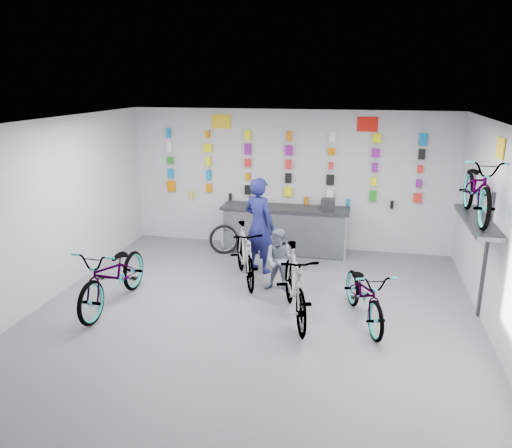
% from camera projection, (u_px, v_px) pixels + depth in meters
% --- Properties ---
extents(floor, '(8.00, 8.00, 0.00)m').
position_uv_depth(floor, '(247.00, 328.00, 7.50)').
color(floor, '#535358').
rests_on(floor, ground).
extents(ceiling, '(8.00, 8.00, 0.00)m').
position_uv_depth(ceiling, '(246.00, 126.00, 6.66)').
color(ceiling, white).
rests_on(ceiling, wall_back).
extents(wall_back, '(7.00, 0.00, 7.00)m').
position_uv_depth(wall_back, '(289.00, 180.00, 10.83)').
color(wall_back, '#BABABD').
rests_on(wall_back, floor).
extents(wall_front, '(7.00, 0.00, 7.00)m').
position_uv_depth(wall_front, '(108.00, 408.00, 3.32)').
color(wall_front, '#BABABD').
rests_on(wall_front, floor).
extents(wall_left, '(0.00, 8.00, 8.00)m').
position_uv_depth(wall_left, '(29.00, 219.00, 7.79)').
color(wall_left, '#BABABD').
rests_on(wall_left, floor).
extents(counter, '(2.70, 0.66, 1.00)m').
position_uv_depth(counter, '(285.00, 230.00, 10.68)').
color(counter, black).
rests_on(counter, floor).
extents(merch_wall, '(5.57, 0.08, 1.57)m').
position_uv_depth(merch_wall, '(289.00, 167.00, 10.68)').
color(merch_wall, '#D06B00').
rests_on(merch_wall, wall_back).
extents(wall_bracket, '(0.39, 1.90, 2.00)m').
position_uv_depth(wall_bracket, '(479.00, 226.00, 7.53)').
color(wall_bracket, '#333338').
rests_on(wall_bracket, wall_right).
extents(sign_left, '(0.42, 0.02, 0.30)m').
position_uv_depth(sign_left, '(221.00, 122.00, 10.77)').
color(sign_left, yellow).
rests_on(sign_left, wall_back).
extents(sign_right, '(0.42, 0.02, 0.30)m').
position_uv_depth(sign_right, '(368.00, 124.00, 10.14)').
color(sign_right, red).
rests_on(sign_right, wall_back).
extents(sign_side, '(0.02, 0.40, 0.30)m').
position_uv_depth(sign_side, '(500.00, 148.00, 7.17)').
color(sign_side, yellow).
rests_on(sign_side, wall_right).
extents(bike_left, '(0.77, 2.08, 1.08)m').
position_uv_depth(bike_left, '(114.00, 275.00, 8.11)').
color(bike_left, gray).
rests_on(bike_left, floor).
extents(bike_center, '(1.08, 1.99, 1.15)m').
position_uv_depth(bike_center, '(295.00, 284.00, 7.65)').
color(bike_center, gray).
rests_on(bike_center, floor).
extents(bike_right, '(1.13, 1.86, 0.93)m').
position_uv_depth(bike_right, '(365.00, 294.00, 7.60)').
color(bike_right, gray).
rests_on(bike_right, floor).
extents(bike_service, '(1.15, 1.83, 1.06)m').
position_uv_depth(bike_service, '(245.00, 254.00, 9.11)').
color(bike_service, gray).
rests_on(bike_service, floor).
extents(bike_wall, '(0.63, 1.80, 0.95)m').
position_uv_depth(bike_wall, '(478.00, 188.00, 7.38)').
color(bike_wall, gray).
rests_on(bike_wall, wall_bracket).
extents(clerk, '(0.80, 0.71, 1.85)m').
position_uv_depth(clerk, '(259.00, 225.00, 9.50)').
color(clerk, '#14164D').
rests_on(clerk, floor).
extents(customer, '(0.59, 0.48, 1.14)m').
position_uv_depth(customer, '(280.00, 261.00, 8.67)').
color(customer, slate).
rests_on(customer, floor).
extents(spare_wheel, '(0.64, 0.29, 0.63)m').
position_uv_depth(spare_wheel, '(224.00, 239.00, 10.64)').
color(spare_wheel, black).
rests_on(spare_wheel, floor).
extents(register, '(0.28, 0.30, 0.22)m').
position_uv_depth(register, '(328.00, 204.00, 10.33)').
color(register, black).
rests_on(register, counter).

